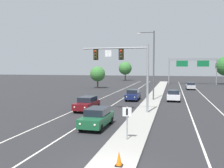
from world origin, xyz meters
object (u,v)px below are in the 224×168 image
at_px(car_oncoming_green, 97,117).
at_px(tree_far_left_b, 98,74).
at_px(tree_far_left_a, 125,68).
at_px(car_receding_white, 174,95).
at_px(median_sign_post, 127,118).
at_px(car_oncoming_darkred, 87,103).
at_px(highway_sign_gantry, 192,63).
at_px(traffic_cone_median_nose, 119,159).
at_px(street_lamp_median, 152,61).
at_px(car_oncoming_navy, 133,95).
at_px(car_receding_silver, 191,86).
at_px(overhead_signal_mast, 126,63).

relative_size(car_oncoming_green, tree_far_left_b, 0.89).
xyz_separation_m(car_oncoming_green, tree_far_left_a, (-10.88, 69.85, 3.64)).
xyz_separation_m(car_receding_white, tree_far_left_a, (-17.05, 51.75, 3.64)).
bearing_deg(median_sign_post, car_oncoming_darkred, 121.79).
bearing_deg(tree_far_left_b, car_oncoming_darkred, -75.26).
height_order(median_sign_post, highway_sign_gantry, highway_sign_gantry).
bearing_deg(tree_far_left_b, traffic_cone_median_nose, -71.68).
bearing_deg(tree_far_left_a, street_lamp_median, -75.14).
distance_m(car_oncoming_darkred, highway_sign_gantry, 50.56).
height_order(car_oncoming_darkred, traffic_cone_median_nose, car_oncoming_darkred).
distance_m(car_oncoming_green, tree_far_left_b, 37.90).
distance_m(car_oncoming_navy, car_receding_white, 5.97).
relative_size(street_lamp_median, car_receding_silver, 2.23).
distance_m(car_receding_silver, tree_far_left_a, 38.35).
bearing_deg(traffic_cone_median_nose, car_oncoming_green, 114.40).
bearing_deg(overhead_signal_mast, car_oncoming_navy, 94.79).
xyz_separation_m(overhead_signal_mast, street_lamp_median, (1.91, 10.49, 0.46)).
height_order(car_receding_white, highway_sign_gantry, highway_sign_gantry).
bearing_deg(car_receding_silver, car_oncoming_darkred, -113.32).
distance_m(median_sign_post, traffic_cone_median_nose, 4.59).
xyz_separation_m(car_receding_white, highway_sign_gantry, (5.18, 37.14, 5.34)).
xyz_separation_m(car_oncoming_navy, traffic_cone_median_nose, (3.26, -25.05, -0.31)).
bearing_deg(car_oncoming_darkred, highway_sign_gantry, 72.94).
distance_m(street_lamp_median, car_oncoming_navy, 5.70).
height_order(car_receding_silver, highway_sign_gantry, highway_sign_gantry).
relative_size(traffic_cone_median_nose, tree_far_left_b, 0.15).
relative_size(car_oncoming_green, car_receding_white, 1.00).
height_order(car_receding_silver, tree_far_left_a, tree_far_left_a).
relative_size(car_oncoming_green, car_receding_silver, 1.00).
height_order(traffic_cone_median_nose, highway_sign_gantry, highway_sign_gantry).
relative_size(overhead_signal_mast, car_receding_white, 1.60).
xyz_separation_m(tree_far_left_b, tree_far_left_a, (0.15, 33.67, 1.16)).
distance_m(car_oncoming_darkred, tree_far_left_a, 63.23).
relative_size(median_sign_post, tree_far_left_b, 0.43).
bearing_deg(car_oncoming_darkred, car_oncoming_navy, 70.13).
bearing_deg(car_receding_white, car_oncoming_darkred, -131.19).
relative_size(median_sign_post, car_receding_silver, 0.49).
height_order(car_oncoming_navy, car_receding_white, same).
height_order(car_receding_white, traffic_cone_median_nose, car_receding_white).
bearing_deg(street_lamp_median, overhead_signal_mast, -100.31).
height_order(street_lamp_median, car_oncoming_navy, street_lamp_median).
distance_m(median_sign_post, car_oncoming_navy, 20.82).
bearing_deg(tree_far_left_b, car_receding_white, -46.44).
height_order(overhead_signal_mast, highway_sign_gantry, highway_sign_gantry).
xyz_separation_m(street_lamp_median, car_oncoming_green, (-3.04, -17.39, -4.97)).
relative_size(highway_sign_gantry, tree_far_left_b, 2.62).
relative_size(car_receding_silver, tree_far_left_b, 0.89).
bearing_deg(car_receding_white, traffic_cone_median_nose, -95.84).
distance_m(car_receding_white, tree_far_left_a, 54.61).
bearing_deg(overhead_signal_mast, median_sign_post, -79.06).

